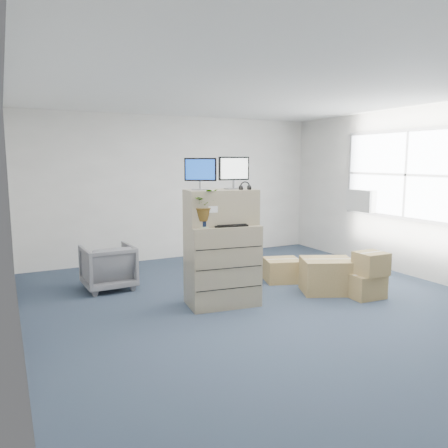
# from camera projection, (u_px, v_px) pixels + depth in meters

# --- Properties ---
(ground) EXTENTS (7.00, 7.00, 0.00)m
(ground) POSITION_uv_depth(u_px,v_px,m) (273.00, 308.00, 5.76)
(ground) COLOR #283849
(ground) RESTS_ON ground
(wall_back) EXTENTS (6.00, 0.02, 2.80)m
(wall_back) POSITION_uv_depth(u_px,v_px,m) (177.00, 188.00, 8.66)
(wall_back) COLOR beige
(wall_back) RESTS_ON ground
(wall_right) EXTENTS (0.02, 7.00, 2.80)m
(wall_right) POSITION_uv_depth(u_px,v_px,m) (434.00, 195.00, 6.90)
(wall_right) COLOR beige
(wall_right) RESTS_ON ground
(window) EXTENTS (0.07, 2.72, 1.52)m
(window) POSITION_uv_depth(u_px,v_px,m) (407.00, 175.00, 7.28)
(window) COLOR gray
(window) RESTS_ON wall_right
(ac_unit) EXTENTS (0.24, 0.60, 0.40)m
(ac_unit) POSITION_uv_depth(u_px,v_px,m) (362.00, 201.00, 8.11)
(ac_unit) COLOR white
(ac_unit) RESTS_ON wall_right
(filing_cabinet_lower) EXTENTS (1.00, 0.68, 1.09)m
(filing_cabinet_lower) POSITION_uv_depth(u_px,v_px,m) (222.00, 265.00, 5.87)
(filing_cabinet_lower) COLOR tan
(filing_cabinet_lower) RESTS_ON ground
(filing_cabinet_upper) EXTENTS (0.98, 0.58, 0.47)m
(filing_cabinet_upper) POSITION_uv_depth(u_px,v_px,m) (221.00, 207.00, 5.81)
(filing_cabinet_upper) COLOR tan
(filing_cabinet_upper) RESTS_ON filing_cabinet_lower
(monitor_left) EXTENTS (0.37, 0.25, 0.42)m
(monitor_left) POSITION_uv_depth(u_px,v_px,m) (200.00, 172.00, 5.68)
(monitor_left) COLOR #99999E
(monitor_left) RESTS_ON filing_cabinet_upper
(monitor_right) EXTENTS (0.44, 0.18, 0.43)m
(monitor_right) POSITION_uv_depth(u_px,v_px,m) (234.00, 171.00, 5.83)
(monitor_right) COLOR #99999E
(monitor_right) RESTS_ON filing_cabinet_upper
(headphones) EXTENTS (0.14, 0.03, 0.14)m
(headphones) POSITION_uv_depth(u_px,v_px,m) (245.00, 187.00, 5.72)
(headphones) COLOR black
(headphones) RESTS_ON filing_cabinet_upper
(keyboard) EXTENTS (0.47, 0.26, 0.02)m
(keyboard) POSITION_uv_depth(u_px,v_px,m) (230.00, 225.00, 5.68)
(keyboard) COLOR black
(keyboard) RESTS_ON filing_cabinet_lower
(mouse) EXTENTS (0.10, 0.08, 0.03)m
(mouse) POSITION_uv_depth(u_px,v_px,m) (245.00, 224.00, 5.78)
(mouse) COLOR silver
(mouse) RESTS_ON filing_cabinet_lower
(water_bottle) EXTENTS (0.07, 0.07, 0.24)m
(water_bottle) POSITION_uv_depth(u_px,v_px,m) (229.00, 215.00, 5.89)
(water_bottle) COLOR gray
(water_bottle) RESTS_ON filing_cabinet_lower
(phone_dock) EXTENTS (0.07, 0.06, 0.14)m
(phone_dock) POSITION_uv_depth(u_px,v_px,m) (221.00, 221.00, 5.82)
(phone_dock) COLOR silver
(phone_dock) RESTS_ON filing_cabinet_lower
(external_drive) EXTENTS (0.23, 0.17, 0.07)m
(external_drive) POSITION_uv_depth(u_px,v_px,m) (240.00, 221.00, 5.96)
(external_drive) COLOR black
(external_drive) RESTS_ON filing_cabinet_lower
(tissue_box) EXTENTS (0.29, 0.16, 0.10)m
(tissue_box) POSITION_uv_depth(u_px,v_px,m) (243.00, 214.00, 6.01)
(tissue_box) COLOR #3A75C7
(tissue_box) RESTS_ON external_drive
(potted_plant) EXTENTS (0.46, 0.49, 0.40)m
(potted_plant) POSITION_uv_depth(u_px,v_px,m) (203.00, 209.00, 5.56)
(potted_plant) COLOR #A0BC98
(potted_plant) RESTS_ON filing_cabinet_lower
(office_chair) EXTENTS (0.75, 0.71, 0.75)m
(office_chair) POSITION_uv_depth(u_px,v_px,m) (108.00, 265.00, 6.60)
(office_chair) COLOR slate
(office_chair) RESTS_ON ground
(cardboard_boxes) EXTENTS (1.15, 1.81, 0.66)m
(cardboard_boxes) POSITION_uv_depth(u_px,v_px,m) (326.00, 274.00, 6.52)
(cardboard_boxes) COLOR olive
(cardboard_boxes) RESTS_ON ground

